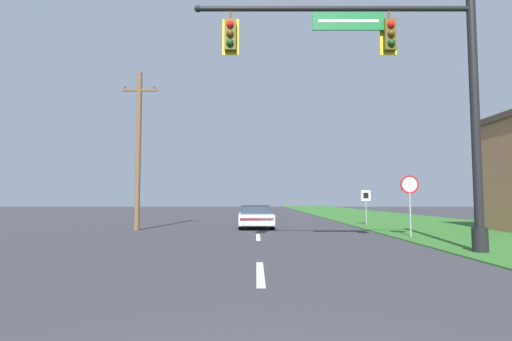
{
  "coord_description": "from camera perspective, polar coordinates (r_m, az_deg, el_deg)",
  "views": [
    {
      "loc": [
        -0.09,
        -2.52,
        1.56
      ],
      "look_at": [
        0.0,
        27.0,
        3.68
      ],
      "focal_mm": 28.0,
      "sensor_mm": 36.0,
      "label": 1
    }
  ],
  "objects": [
    {
      "name": "route_sign_post",
      "position": [
        24.41,
        15.26,
        -4.04
      ],
      "size": [
        0.55,
        0.06,
        2.03
      ],
      "color": "gray",
      "rests_on": "grass_verge_right"
    },
    {
      "name": "grass_verge_right",
      "position": [
        34.24,
        17.96,
        -6.49
      ],
      "size": [
        10.0,
        110.0,
        0.04
      ],
      "color": "#2D6626",
      "rests_on": "ground"
    },
    {
      "name": "signal_mast",
      "position": [
        12.93,
        20.62,
        11.27
      ],
      "size": [
        8.57,
        0.47,
        8.14
      ],
      "color": "black",
      "rests_on": "grass_verge_right"
    },
    {
      "name": "utility_pole_near",
      "position": [
        21.18,
        -16.63,
        3.17
      ],
      "size": [
        1.8,
        0.26,
        8.06
      ],
      "color": "brown",
      "rests_on": "ground"
    },
    {
      "name": "stop_sign",
      "position": [
        17.64,
        20.92,
        -2.85
      ],
      "size": [
        0.76,
        0.07,
        2.5
      ],
      "color": "gray",
      "rests_on": "grass_verge_right"
    },
    {
      "name": "car_ahead",
      "position": [
        22.02,
        -0.26,
        -6.6
      ],
      "size": [
        1.96,
        4.31,
        1.19
      ],
      "color": "black",
      "rests_on": "ground"
    },
    {
      "name": "road_center_line",
      "position": [
        24.57,
        0.04,
        -7.74
      ],
      "size": [
        0.16,
        34.8,
        0.01
      ],
      "color": "silver",
      "rests_on": "ground"
    }
  ]
}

